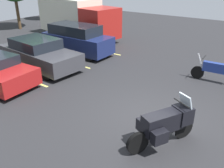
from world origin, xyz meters
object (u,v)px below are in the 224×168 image
at_px(car_charcoal, 39,54).
at_px(box_truck, 76,17).
at_px(motorcycle_touring, 165,123).
at_px(car_navy, 77,39).
at_px(motorcycle_second, 216,71).

xyz_separation_m(car_charcoal, box_truck, (6.06, 3.06, 0.82)).
height_order(motorcycle_touring, car_charcoal, car_charcoal).
distance_m(motorcycle_touring, car_navy, 9.62).
relative_size(motorcycle_second, car_navy, 0.50).
bearing_deg(motorcycle_touring, car_charcoal, 76.10).
relative_size(motorcycle_second, box_truck, 0.31).
relative_size(motorcycle_second, car_charcoal, 0.46).
xyz_separation_m(car_navy, box_truck, (3.09, 2.96, 0.66)).
bearing_deg(car_charcoal, motorcycle_touring, -103.90).
distance_m(motorcycle_second, box_truck, 11.50).
height_order(motorcycle_touring, motorcycle_second, motorcycle_touring).
xyz_separation_m(motorcycle_touring, car_navy, (4.99, 8.23, 0.21)).
distance_m(motorcycle_touring, box_truck, 13.83).
bearing_deg(car_navy, box_truck, 43.83).
bearing_deg(motorcycle_second, car_charcoal, 113.30).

